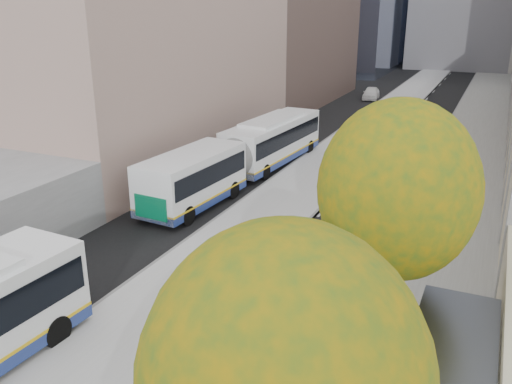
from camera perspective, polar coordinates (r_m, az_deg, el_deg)
The scene contains 7 objects.
bus_platform at distance 38.18m, azimuth 9.05°, elevation 4.22°, with size 4.25×150.00×0.15m, color #ADADAD.
sidewalk at distance 36.99m, azimuth 21.04°, elevation 2.60°, with size 4.75×150.00×0.08m, color gray.
bus_shelter at distance 13.91m, azimuth 20.76°, elevation -15.69°, with size 1.90×4.40×2.53m.
tree_b at distance 7.73m, azimuth 2.98°, elevation -19.55°, with size 4.00×4.00×6.97m.
tree_c at distance 14.55m, azimuth 14.69°, elevation 0.13°, with size 4.20×4.20×7.28m.
bus_far at distance 31.51m, azimuth -1.33°, elevation 4.01°, with size 3.64×17.10×2.83m.
distant_car at distance 60.31m, azimuth 12.02°, elevation 10.15°, with size 1.57×3.89×1.33m, color silver.
Camera 1 is at (5.74, -0.62, 9.89)m, focal length 38.00 mm.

